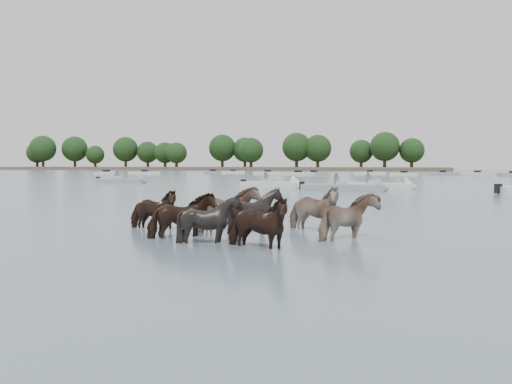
% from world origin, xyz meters
% --- Properties ---
extents(ground, '(400.00, 400.00, 0.00)m').
position_xyz_m(ground, '(0.00, 0.00, 0.00)').
color(ground, '#4A5C6B').
rests_on(ground, ground).
extents(shoreline, '(160.00, 30.00, 1.00)m').
position_xyz_m(shoreline, '(-70.00, 150.00, 0.50)').
color(shoreline, '#4C4233').
rests_on(shoreline, ground).
extents(pony_herd, '(7.29, 4.70, 1.57)m').
position_xyz_m(pony_herd, '(1.84, 0.10, 0.47)').
color(pony_herd, black).
rests_on(pony_herd, ground).
extents(swimming_pony, '(0.72, 0.44, 0.44)m').
position_xyz_m(swimming_pony, '(3.61, 13.81, 0.10)').
color(swimming_pony, black).
rests_on(swimming_pony, ground).
extents(motorboat_a, '(5.37, 1.87, 1.92)m').
position_xyz_m(motorboat_a, '(-5.43, 27.31, 0.23)').
color(motorboat_a, silver).
rests_on(motorboat_a, ground).
extents(motorboat_b, '(6.33, 2.33, 1.92)m').
position_xyz_m(motorboat_b, '(0.93, 24.18, 0.22)').
color(motorboat_b, gray).
rests_on(motorboat_b, ground).
extents(motorboat_c, '(6.18, 2.36, 1.92)m').
position_xyz_m(motorboat_c, '(2.66, 27.90, 0.22)').
color(motorboat_c, silver).
rests_on(motorboat_c, ground).
extents(motorboat_f, '(5.20, 3.20, 1.92)m').
position_xyz_m(motorboat_f, '(-22.85, 32.73, 0.23)').
color(motorboat_f, gray).
rests_on(motorboat_f, ground).
extents(distant_flotilla, '(105.51, 28.44, 0.93)m').
position_xyz_m(distant_flotilla, '(0.81, 77.79, 0.26)').
color(distant_flotilla, silver).
rests_on(distant_flotilla, ground).
extents(treeline, '(145.83, 22.40, 12.53)m').
position_xyz_m(treeline, '(-72.62, 151.23, 6.87)').
color(treeline, '#382619').
rests_on(treeline, ground).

